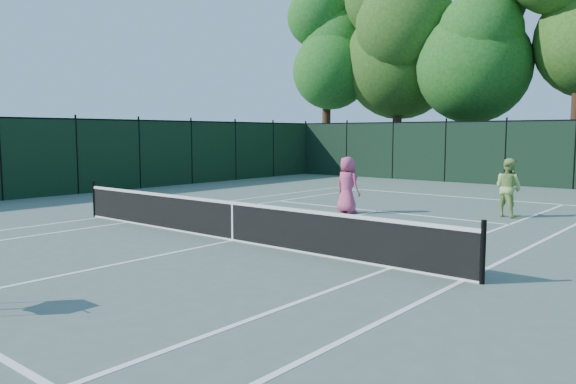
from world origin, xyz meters
The scene contains 16 objects.
ground centered at (0.00, 0.00, 0.00)m, with size 90.00×90.00×0.00m, color #4D5E55.
sideline_doubles_left centered at (-5.49, 0.00, 0.00)m, with size 0.10×23.77×0.01m, color white.
sideline_doubles_right centered at (5.49, 0.00, 0.00)m, with size 0.10×23.77×0.01m, color white.
sideline_singles_left centered at (-4.12, 0.00, 0.00)m, with size 0.10×23.77×0.01m, color white.
sideline_singles_right centered at (4.12, 0.00, 0.00)m, with size 0.10×23.77×0.01m, color white.
baseline_far centered at (0.00, 11.88, 0.00)m, with size 10.97×0.10×0.01m, color white.
service_line_far centered at (0.00, 6.40, 0.00)m, with size 8.23×0.10×0.01m, color white.
center_service_line centered at (0.00, 0.00, 0.00)m, with size 0.10×12.80×0.01m, color white.
tennis_net centered at (0.00, 0.00, 0.48)m, with size 11.69×0.09×1.06m.
fence_far centered at (0.00, 18.00, 1.50)m, with size 24.00×0.05×3.00m, color black.
fence_left centered at (-12.00, 0.00, 1.50)m, with size 0.05×36.00×3.00m, color black.
tree_0 centered at (-13.00, 21.50, 8.16)m, with size 6.40×6.40×13.14m.
tree_1 centered at (-8.00, 22.00, 8.69)m, with size 6.80×6.80×13.98m.
tree_2 centered at (-3.00, 21.80, 7.73)m, with size 6.00×6.00×12.40m.
player_pink centered at (-0.50, 5.43, 0.87)m, with size 0.94×0.69×1.75m.
player_green centered at (3.56, 7.85, 0.87)m, with size 1.02×0.91×1.73m.
Camera 1 is at (9.12, -8.93, 2.46)m, focal length 35.00 mm.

